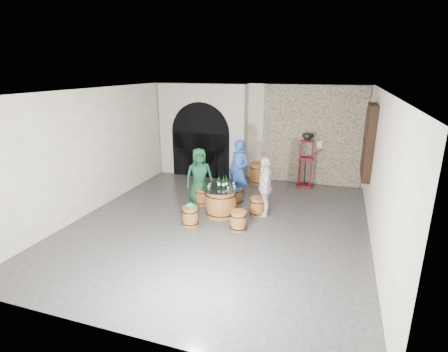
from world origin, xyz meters
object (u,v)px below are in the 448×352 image
(barrel_stool_far, at_px, (236,195))
(corking_press, at_px, (306,157))
(person_green, at_px, (199,176))
(barrel_stool_near_right, at_px, (238,221))
(barrel_table, at_px, (221,202))
(side_barrel, at_px, (258,174))
(wine_bottle_center, at_px, (223,183))
(wine_bottle_left, at_px, (219,183))
(barrel_stool_right, at_px, (257,206))
(barrel_stool_left, at_px, (202,196))
(barrel_stool_near_left, at_px, (190,216))
(person_white, at_px, (265,187))
(wine_bottle_right, at_px, (226,182))
(person_blue, at_px, (238,171))

(barrel_stool_far, distance_m, corking_press, 2.79)
(person_green, bearing_deg, barrel_stool_near_right, -75.26)
(barrel_table, bearing_deg, barrel_stool_far, 82.56)
(side_barrel, bearing_deg, barrel_stool_far, -95.76)
(barrel_table, bearing_deg, wine_bottle_center, 15.29)
(wine_bottle_left, relative_size, wine_bottle_center, 1.00)
(barrel_stool_right, distance_m, barrel_stool_near_right, 1.03)
(wine_bottle_center, bearing_deg, barrel_stool_right, 20.50)
(barrel_stool_left, xyz_separation_m, wine_bottle_left, (0.70, -0.56, 0.65))
(barrel_stool_near_left, relative_size, corking_press, 0.28)
(barrel_stool_near_left, bearing_deg, wine_bottle_center, 55.02)
(wine_bottle_left, bearing_deg, barrel_stool_right, 18.06)
(side_barrel, bearing_deg, person_white, -72.98)
(wine_bottle_left, relative_size, wine_bottle_right, 1.00)
(barrel_stool_far, bearing_deg, person_green, -163.95)
(barrel_stool_far, height_order, wine_bottle_left, wine_bottle_left)
(barrel_stool_right, relative_size, wine_bottle_right, 1.47)
(barrel_stool_left, bearing_deg, barrel_table, -37.65)
(person_blue, bearing_deg, barrel_stool_near_right, -49.63)
(barrel_table, bearing_deg, barrel_stool_left, 142.35)
(barrel_stool_right, relative_size, wine_bottle_left, 1.47)
(wine_bottle_right, bearing_deg, person_blue, 87.80)
(barrel_stool_left, bearing_deg, barrel_stool_right, -8.77)
(wine_bottle_right, relative_size, corking_press, 0.19)
(barrel_stool_left, height_order, wine_bottle_left, wine_bottle_left)
(wine_bottle_left, relative_size, side_barrel, 0.46)
(barrel_stool_near_right, bearing_deg, barrel_stool_right, 77.36)
(barrel_stool_left, relative_size, wine_bottle_center, 1.47)
(side_barrel, bearing_deg, person_blue, -95.58)
(barrel_stool_left, distance_m, barrel_stool_right, 1.67)
(side_barrel, bearing_deg, wine_bottle_center, -95.01)
(barrel_stool_left, bearing_deg, barrel_stool_far, 22.45)
(barrel_table, relative_size, wine_bottle_right, 3.01)
(barrel_stool_left, relative_size, barrel_stool_near_left, 1.00)
(person_green, height_order, wine_bottle_center, person_green)
(person_blue, distance_m, wine_bottle_center, 1.11)
(barrel_stool_right, height_order, wine_bottle_left, wine_bottle_left)
(barrel_stool_near_right, height_order, corking_press, corking_press)
(barrel_stool_far, distance_m, person_blue, 0.68)
(barrel_stool_far, bearing_deg, barrel_stool_near_right, -71.42)
(wine_bottle_left, height_order, corking_press, corking_press)
(person_green, bearing_deg, wine_bottle_left, -72.70)
(corking_press, bearing_deg, barrel_stool_far, -128.00)
(person_green, bearing_deg, barrel_stool_left, -71.64)
(barrel_table, bearing_deg, person_blue, 82.56)
(side_barrel, bearing_deg, barrel_stool_near_right, -84.22)
(person_white, height_order, wine_bottle_left, person_white)
(barrel_table, xyz_separation_m, corking_press, (1.83, 3.02, 0.63))
(barrel_stool_far, height_order, barrel_stool_near_left, same)
(person_white, height_order, side_barrel, person_white)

